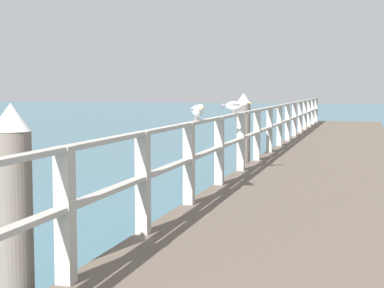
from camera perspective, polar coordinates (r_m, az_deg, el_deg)
The scene contains 6 objects.
pier_deck at distance 13.68m, azimuth 12.32°, elevation -2.01°, with size 2.69×27.19×0.54m, color brown.
pier_railing at distance 13.74m, azimuth 7.10°, elevation 1.82°, with size 0.12×25.71×0.99m.
dock_piling_near at distance 4.71m, azimuth -15.99°, elevation -7.52°, with size 0.29×0.29×1.84m.
dock_piling_far at distance 12.79m, azimuth 4.71°, elevation 0.56°, with size 0.29×0.29×1.84m.
seagull_foreground at distance 7.81m, azimuth 0.49°, elevation 3.12°, with size 0.27×0.44×0.21m.
seagull_background at distance 10.02m, azimuth 3.94°, elevation 3.55°, with size 0.47×0.23×0.21m.
Camera 1 is at (0.79, 0.04, 1.94)m, focal length 58.32 mm.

